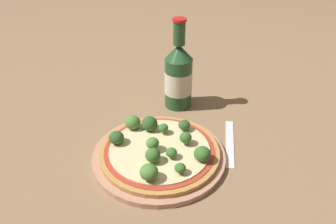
{
  "coord_description": "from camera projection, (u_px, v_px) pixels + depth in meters",
  "views": [
    {
      "loc": [
        -0.07,
        -0.55,
        0.47
      ],
      "look_at": [
        0.06,
        0.06,
        0.06
      ],
      "focal_mm": 35.0,
      "sensor_mm": 36.0,
      "label": 1
    }
  ],
  "objects": [
    {
      "name": "broccoli_floret_1",
      "position": [
        163.0,
        128.0,
        0.73
      ],
      "size": [
        0.02,
        0.02,
        0.02
      ],
      "color": "#7A9E5B",
      "rests_on": "pizza"
    },
    {
      "name": "ground_plane",
      "position": [
        149.0,
        154.0,
        0.72
      ],
      "size": [
        3.0,
        3.0,
        0.0
      ],
      "primitive_type": "plane",
      "color": "#846647"
    },
    {
      "name": "pizza",
      "position": [
        160.0,
        151.0,
        0.7
      ],
      "size": [
        0.26,
        0.26,
        0.01
      ],
      "color": "#B77F42",
      "rests_on": "plate"
    },
    {
      "name": "broccoli_floret_10",
      "position": [
        150.0,
        124.0,
        0.74
      ],
      "size": [
        0.04,
        0.04,
        0.03
      ],
      "color": "#7A9E5B",
      "rests_on": "pizza"
    },
    {
      "name": "plate",
      "position": [
        159.0,
        155.0,
        0.7
      ],
      "size": [
        0.28,
        0.28,
        0.01
      ],
      "color": "tan",
      "rests_on": "ground_plane"
    },
    {
      "name": "broccoli_floret_6",
      "position": [
        116.0,
        138.0,
        0.7
      ],
      "size": [
        0.03,
        0.03,
        0.03
      ],
      "color": "#7A9E5B",
      "rests_on": "pizza"
    },
    {
      "name": "broccoli_floret_7",
      "position": [
        172.0,
        153.0,
        0.66
      ],
      "size": [
        0.02,
        0.02,
        0.02
      ],
      "color": "#7A9E5B",
      "rests_on": "pizza"
    },
    {
      "name": "broccoli_floret_3",
      "position": [
        153.0,
        143.0,
        0.68
      ],
      "size": [
        0.03,
        0.03,
        0.03
      ],
      "color": "#7A9E5B",
      "rests_on": "pizza"
    },
    {
      "name": "broccoli_floret_9",
      "position": [
        133.0,
        122.0,
        0.75
      ],
      "size": [
        0.03,
        0.03,
        0.03
      ],
      "color": "#7A9E5B",
      "rests_on": "pizza"
    },
    {
      "name": "broccoli_floret_0",
      "position": [
        186.0,
        138.0,
        0.7
      ],
      "size": [
        0.03,
        0.03,
        0.03
      ],
      "color": "#7A9E5B",
      "rests_on": "pizza"
    },
    {
      "name": "broccoli_floret_4",
      "position": [
        202.0,
        154.0,
        0.65
      ],
      "size": [
        0.03,
        0.03,
        0.03
      ],
      "color": "#7A9E5B",
      "rests_on": "pizza"
    },
    {
      "name": "broccoli_floret_5",
      "position": [
        149.0,
        172.0,
        0.61
      ],
      "size": [
        0.04,
        0.04,
        0.03
      ],
      "color": "#7A9E5B",
      "rests_on": "pizza"
    },
    {
      "name": "beer_bottle",
      "position": [
        178.0,
        76.0,
        0.84
      ],
      "size": [
        0.07,
        0.07,
        0.24
      ],
      "color": "#234C28",
      "rests_on": "ground_plane"
    },
    {
      "name": "broccoli_floret_11",
      "position": [
        184.0,
        125.0,
        0.74
      ],
      "size": [
        0.03,
        0.03,
        0.02
      ],
      "color": "#7A9E5B",
      "rests_on": "pizza"
    },
    {
      "name": "broccoli_floret_8",
      "position": [
        180.0,
        168.0,
        0.62
      ],
      "size": [
        0.02,
        0.02,
        0.02
      ],
      "color": "#7A9E5B",
      "rests_on": "pizza"
    },
    {
      "name": "fork",
      "position": [
        230.0,
        142.0,
        0.75
      ],
      "size": [
        0.08,
        0.17,
        0.0
      ],
      "rotation": [
        0.0,
        0.0,
        1.22
      ],
      "color": "silver",
      "rests_on": "ground_plane"
    },
    {
      "name": "broccoli_floret_2",
      "position": [
        153.0,
        155.0,
        0.65
      ],
      "size": [
        0.03,
        0.03,
        0.03
      ],
      "color": "#7A9E5B",
      "rests_on": "pizza"
    }
  ]
}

